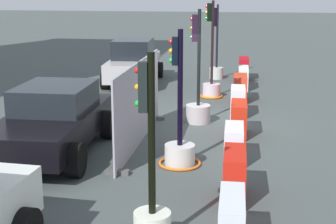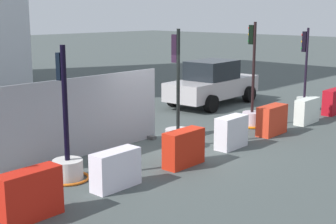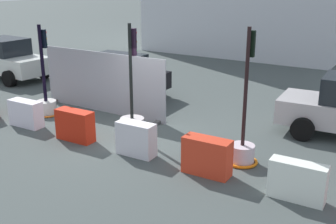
{
  "view_description": "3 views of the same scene",
  "coord_description": "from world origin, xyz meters",
  "px_view_note": "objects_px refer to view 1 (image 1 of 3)",
  "views": [
    {
      "loc": [
        -13.93,
        -1.28,
        3.83
      ],
      "look_at": [
        -1.91,
        0.61,
        0.78
      ],
      "focal_mm": 54.69,
      "sensor_mm": 36.0,
      "label": 1
    },
    {
      "loc": [
        -9.34,
        -8.32,
        3.6
      ],
      "look_at": [
        -0.13,
        0.21,
        0.99
      ],
      "focal_mm": 51.58,
      "sensor_mm": 36.0,
      "label": 2
    },
    {
      "loc": [
        6.94,
        -8.98,
        4.37
      ],
      "look_at": [
        1.41,
        -0.09,
        0.96
      ],
      "focal_mm": 44.71,
      "sensor_mm": 36.0,
      "label": 3
    }
  ],
  "objects_px": {
    "construction_barrier_7": "(244,69)",
    "car_silver_hatchback": "(134,62)",
    "construction_barrier_3": "(239,119)",
    "traffic_light_0": "(152,208)",
    "construction_barrier_4": "(238,102)",
    "construction_barrier_5": "(240,88)",
    "traffic_light_1": "(180,144)",
    "traffic_light_4": "(216,63)",
    "traffic_light_3": "(211,82)",
    "construction_barrier_6": "(243,78)",
    "traffic_light_2": "(198,104)",
    "construction_barrier_1": "(234,176)",
    "construction_barrier_2": "(234,144)",
    "car_black_sedan": "(53,120)"
  },
  "relations": [
    {
      "from": "traffic_light_2",
      "to": "car_black_sedan",
      "type": "height_order",
      "value": "traffic_light_2"
    },
    {
      "from": "traffic_light_3",
      "to": "construction_barrier_4",
      "type": "relative_size",
      "value": 3.24
    },
    {
      "from": "traffic_light_1",
      "to": "traffic_light_2",
      "type": "bearing_deg",
      "value": -0.72
    },
    {
      "from": "construction_barrier_7",
      "to": "construction_barrier_3",
      "type": "bearing_deg",
      "value": 179.86
    },
    {
      "from": "construction_barrier_2",
      "to": "car_silver_hatchback",
      "type": "height_order",
      "value": "car_silver_hatchback"
    },
    {
      "from": "construction_barrier_4",
      "to": "construction_barrier_7",
      "type": "bearing_deg",
      "value": -0.86
    },
    {
      "from": "traffic_light_1",
      "to": "construction_barrier_1",
      "type": "height_order",
      "value": "traffic_light_1"
    },
    {
      "from": "traffic_light_0",
      "to": "construction_barrier_1",
      "type": "bearing_deg",
      "value": -30.79
    },
    {
      "from": "traffic_light_2",
      "to": "construction_barrier_2",
      "type": "xyz_separation_m",
      "value": [
        -3.18,
        -1.11,
        -0.14
      ]
    },
    {
      "from": "traffic_light_2",
      "to": "construction_barrier_6",
      "type": "bearing_deg",
      "value": -13.42
    },
    {
      "from": "construction_barrier_5",
      "to": "car_silver_hatchback",
      "type": "distance_m",
      "value": 4.99
    },
    {
      "from": "construction_barrier_6",
      "to": "traffic_light_4",
      "type": "bearing_deg",
      "value": 29.88
    },
    {
      "from": "construction_barrier_3",
      "to": "construction_barrier_4",
      "type": "distance_m",
      "value": 2.04
    },
    {
      "from": "traffic_light_1",
      "to": "construction_barrier_7",
      "type": "relative_size",
      "value": 2.6
    },
    {
      "from": "construction_barrier_4",
      "to": "construction_barrier_3",
      "type": "bearing_deg",
      "value": -177.98
    },
    {
      "from": "construction_barrier_3",
      "to": "car_silver_hatchback",
      "type": "xyz_separation_m",
      "value": [
        6.65,
        4.28,
        0.41
      ]
    },
    {
      "from": "construction_barrier_2",
      "to": "construction_barrier_1",
      "type": "bearing_deg",
      "value": -177.93
    },
    {
      "from": "traffic_light_3",
      "to": "construction_barrier_2",
      "type": "relative_size",
      "value": 2.98
    },
    {
      "from": "traffic_light_3",
      "to": "construction_barrier_3",
      "type": "distance_m",
      "value": 4.64
    },
    {
      "from": "construction_barrier_1",
      "to": "traffic_light_2",
      "type": "bearing_deg",
      "value": 12.77
    },
    {
      "from": "traffic_light_0",
      "to": "traffic_light_2",
      "type": "relative_size",
      "value": 0.92
    },
    {
      "from": "construction_barrier_5",
      "to": "construction_barrier_7",
      "type": "distance_m",
      "value": 4.13
    },
    {
      "from": "construction_barrier_7",
      "to": "car_silver_hatchback",
      "type": "bearing_deg",
      "value": 109.62
    },
    {
      "from": "traffic_light_1",
      "to": "traffic_light_4",
      "type": "relative_size",
      "value": 0.97
    },
    {
      "from": "traffic_light_0",
      "to": "construction_barrier_4",
      "type": "distance_m",
      "value": 8.19
    },
    {
      "from": "construction_barrier_3",
      "to": "car_silver_hatchback",
      "type": "distance_m",
      "value": 7.92
    },
    {
      "from": "construction_barrier_6",
      "to": "car_black_sedan",
      "type": "relative_size",
      "value": 0.26
    },
    {
      "from": "traffic_light_4",
      "to": "construction_barrier_4",
      "type": "distance_m",
      "value": 6.2
    },
    {
      "from": "traffic_light_2",
      "to": "construction_barrier_1",
      "type": "height_order",
      "value": "traffic_light_2"
    },
    {
      "from": "traffic_light_3",
      "to": "car_black_sedan",
      "type": "distance_m",
      "value": 7.35
    },
    {
      "from": "construction_barrier_3",
      "to": "construction_barrier_7",
      "type": "relative_size",
      "value": 1.0
    },
    {
      "from": "construction_barrier_4",
      "to": "construction_barrier_5",
      "type": "relative_size",
      "value": 0.9
    },
    {
      "from": "traffic_light_4",
      "to": "construction_barrier_3",
      "type": "xyz_separation_m",
      "value": [
        -8.14,
        -1.11,
        -0.22
      ]
    },
    {
      "from": "traffic_light_0",
      "to": "construction_barrier_7",
      "type": "xyz_separation_m",
      "value": [
        14.27,
        -1.16,
        -0.17
      ]
    },
    {
      "from": "traffic_light_0",
      "to": "construction_barrier_7",
      "type": "bearing_deg",
      "value": -4.66
    },
    {
      "from": "traffic_light_2",
      "to": "construction_barrier_2",
      "type": "height_order",
      "value": "traffic_light_2"
    },
    {
      "from": "traffic_light_0",
      "to": "car_silver_hatchback",
      "type": "bearing_deg",
      "value": 13.83
    },
    {
      "from": "traffic_light_4",
      "to": "construction_barrier_2",
      "type": "height_order",
      "value": "traffic_light_4"
    },
    {
      "from": "construction_barrier_2",
      "to": "construction_barrier_6",
      "type": "relative_size",
      "value": 0.96
    },
    {
      "from": "construction_barrier_6",
      "to": "car_silver_hatchback",
      "type": "relative_size",
      "value": 0.26
    },
    {
      "from": "construction_barrier_3",
      "to": "car_silver_hatchback",
      "type": "height_order",
      "value": "car_silver_hatchback"
    },
    {
      "from": "traffic_light_3",
      "to": "traffic_light_2",
      "type": "bearing_deg",
      "value": 177.95
    },
    {
      "from": "traffic_light_0",
      "to": "construction_barrier_1",
      "type": "height_order",
      "value": "traffic_light_0"
    },
    {
      "from": "traffic_light_3",
      "to": "construction_barrier_3",
      "type": "bearing_deg",
      "value": -166.93
    },
    {
      "from": "traffic_light_1",
      "to": "traffic_light_4",
      "type": "height_order",
      "value": "traffic_light_4"
    },
    {
      "from": "construction_barrier_2",
      "to": "construction_barrier_3",
      "type": "distance_m",
      "value": 2.08
    },
    {
      "from": "traffic_light_1",
      "to": "construction_barrier_1",
      "type": "distance_m",
      "value": 2.08
    },
    {
      "from": "construction_barrier_3",
      "to": "construction_barrier_6",
      "type": "xyz_separation_m",
      "value": [
        6.14,
        -0.03,
        -0.02
      ]
    },
    {
      "from": "traffic_light_0",
      "to": "traffic_light_2",
      "type": "distance_m",
      "value": 7.19
    },
    {
      "from": "construction_barrier_7",
      "to": "traffic_light_1",
      "type": "bearing_deg",
      "value": 173.38
    }
  ]
}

